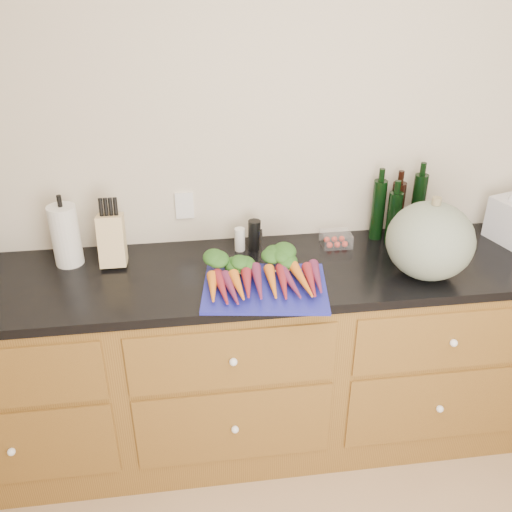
{
  "coord_description": "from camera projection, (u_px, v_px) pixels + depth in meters",
  "views": [
    {
      "loc": [
        -0.59,
        -0.75,
        2.15
      ],
      "look_at": [
        -0.33,
        1.2,
        1.06
      ],
      "focal_mm": 40.0,
      "sensor_mm": 36.0,
      "label": 1
    }
  ],
  "objects": [
    {
      "name": "wall_back",
      "position": [
        317.0,
        159.0,
        2.54
      ],
      "size": [
        4.1,
        0.05,
        2.6
      ],
      "primitive_type": "cube",
      "color": "beige",
      "rests_on": "ground"
    },
    {
      "name": "cabinets",
      "position": [
        323.0,
        355.0,
        2.67
      ],
      "size": [
        3.6,
        0.64,
        0.9
      ],
      "color": "brown",
      "rests_on": "ground"
    },
    {
      "name": "countertop",
      "position": [
        329.0,
        268.0,
        2.44
      ],
      "size": [
        3.64,
        0.62,
        0.04
      ],
      "primitive_type": "cube",
      "color": "black",
      "rests_on": "cabinets"
    },
    {
      "name": "cutting_board",
      "position": [
        265.0,
        288.0,
        2.26
      ],
      "size": [
        0.53,
        0.43,
        0.01
      ],
      "primitive_type": "cube",
      "rotation": [
        0.0,
        0.0,
        -0.14
      ],
      "color": "navy",
      "rests_on": "countertop"
    },
    {
      "name": "carrots",
      "position": [
        263.0,
        275.0,
        2.28
      ],
      "size": [
        0.46,
        0.34,
        0.06
      ],
      "color": "orange",
      "rests_on": "cutting_board"
    },
    {
      "name": "squash",
      "position": [
        430.0,
        241.0,
        2.28
      ],
      "size": [
        0.35,
        0.35,
        0.32
      ],
      "primitive_type": "ellipsoid",
      "color": "#596756",
      "rests_on": "countertop"
    },
    {
      "name": "paper_towel",
      "position": [
        66.0,
        235.0,
        2.38
      ],
      "size": [
        0.12,
        0.12,
        0.26
      ],
      "primitive_type": "cylinder",
      "color": "silver",
      "rests_on": "countertop"
    },
    {
      "name": "knife_block",
      "position": [
        112.0,
        240.0,
        2.4
      ],
      "size": [
        0.11,
        0.11,
        0.22
      ],
      "primitive_type": "cube",
      "color": "tan",
      "rests_on": "countertop"
    },
    {
      "name": "grinder_salt",
      "position": [
        240.0,
        239.0,
        2.52
      ],
      "size": [
        0.05,
        0.05,
        0.11
      ],
      "primitive_type": "cylinder",
      "color": "silver",
      "rests_on": "countertop"
    },
    {
      "name": "grinder_pepper",
      "position": [
        254.0,
        235.0,
        2.52
      ],
      "size": [
        0.06,
        0.06,
        0.14
      ],
      "primitive_type": "cylinder",
      "color": "black",
      "rests_on": "countertop"
    },
    {
      "name": "canister_chrome",
      "position": [
        257.0,
        238.0,
        2.53
      ],
      "size": [
        0.05,
        0.05,
        0.11
      ],
      "primitive_type": "cylinder",
      "color": "silver",
      "rests_on": "countertop"
    },
    {
      "name": "tomato_box",
      "position": [
        336.0,
        239.0,
        2.57
      ],
      "size": [
        0.13,
        0.11,
        0.06
      ],
      "primitive_type": "cube",
      "color": "white",
      "rests_on": "countertop"
    },
    {
      "name": "bottles",
      "position": [
        397.0,
        210.0,
        2.59
      ],
      "size": [
        0.25,
        0.13,
        0.3
      ],
      "color": "black",
      "rests_on": "countertop"
    }
  ]
}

